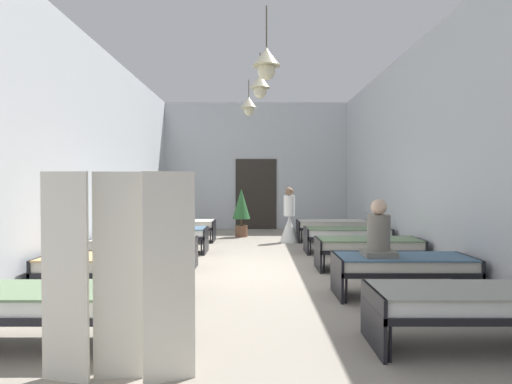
% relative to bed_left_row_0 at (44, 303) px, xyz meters
% --- Properties ---
extents(ground_plane, '(6.84, 14.54, 0.10)m').
position_rel_bed_left_row_0_xyz_m(ground_plane, '(2.07, 3.80, -0.49)').
color(ground_plane, '#9E9384').
extents(room_shell, '(6.64, 14.14, 4.34)m').
position_rel_bed_left_row_0_xyz_m(room_shell, '(2.07, 5.18, 1.74)').
color(room_shell, silver).
rests_on(room_shell, ground).
extents(bed_left_row_0, '(1.90, 0.84, 0.57)m').
position_rel_bed_left_row_0_xyz_m(bed_left_row_0, '(0.00, 0.00, 0.00)').
color(bed_left_row_0, black).
rests_on(bed_left_row_0, ground).
extents(bed_right_row_0, '(1.90, 0.84, 0.57)m').
position_rel_bed_left_row_0_xyz_m(bed_right_row_0, '(4.14, 0.00, 0.00)').
color(bed_right_row_0, black).
rests_on(bed_right_row_0, ground).
extents(bed_left_row_1, '(1.90, 0.84, 0.57)m').
position_rel_bed_left_row_0_xyz_m(bed_left_row_1, '(0.00, 1.90, 0.00)').
color(bed_left_row_1, black).
rests_on(bed_left_row_1, ground).
extents(bed_right_row_1, '(1.90, 0.84, 0.57)m').
position_rel_bed_left_row_0_xyz_m(bed_right_row_1, '(4.14, 1.90, 0.00)').
color(bed_right_row_1, black).
rests_on(bed_right_row_1, ground).
extents(bed_left_row_2, '(1.90, 0.84, 0.57)m').
position_rel_bed_left_row_0_xyz_m(bed_left_row_2, '(0.00, 3.80, 0.00)').
color(bed_left_row_2, black).
rests_on(bed_left_row_2, ground).
extents(bed_right_row_2, '(1.90, 0.84, 0.57)m').
position_rel_bed_left_row_0_xyz_m(bed_right_row_2, '(4.14, 3.80, 0.00)').
color(bed_right_row_2, black).
rests_on(bed_right_row_2, ground).
extents(bed_left_row_3, '(1.90, 0.84, 0.57)m').
position_rel_bed_left_row_0_xyz_m(bed_left_row_3, '(0.00, 5.70, 0.00)').
color(bed_left_row_3, black).
rests_on(bed_left_row_3, ground).
extents(bed_right_row_3, '(1.90, 0.84, 0.57)m').
position_rel_bed_left_row_0_xyz_m(bed_right_row_3, '(4.14, 5.70, 0.00)').
color(bed_right_row_3, black).
rests_on(bed_right_row_3, ground).
extents(bed_left_row_4, '(1.90, 0.84, 0.57)m').
position_rel_bed_left_row_0_xyz_m(bed_left_row_4, '(0.00, 7.60, 0.00)').
color(bed_left_row_4, black).
rests_on(bed_left_row_4, ground).
extents(bed_right_row_4, '(1.90, 0.84, 0.57)m').
position_rel_bed_left_row_0_xyz_m(bed_right_row_4, '(4.14, 7.60, 0.00)').
color(bed_right_row_4, black).
rests_on(bed_right_row_4, ground).
extents(nurse_near_aisle, '(0.52, 0.52, 1.49)m').
position_rel_bed_left_row_0_xyz_m(nurse_near_aisle, '(2.97, 7.49, 0.09)').
color(nurse_near_aisle, white).
rests_on(nurse_near_aisle, ground).
extents(patient_seated_primary, '(0.44, 0.44, 0.80)m').
position_rel_bed_left_row_0_xyz_m(patient_seated_primary, '(3.79, 1.88, 0.43)').
color(patient_seated_primary, slate).
rests_on(patient_seated_primary, bed_right_row_1).
extents(potted_plant, '(0.52, 0.52, 1.42)m').
position_rel_bed_left_row_0_xyz_m(potted_plant, '(1.64, 8.62, 0.41)').
color(potted_plant, brown).
rests_on(potted_plant, ground).
extents(privacy_screen, '(1.25, 0.18, 1.70)m').
position_rel_bed_left_row_0_xyz_m(privacy_screen, '(0.95, -0.71, 0.41)').
color(privacy_screen, silver).
rests_on(privacy_screen, ground).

